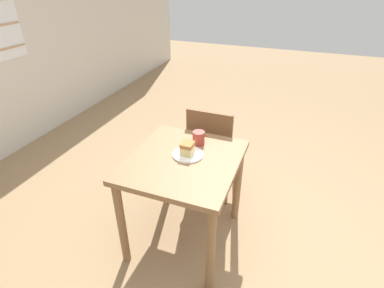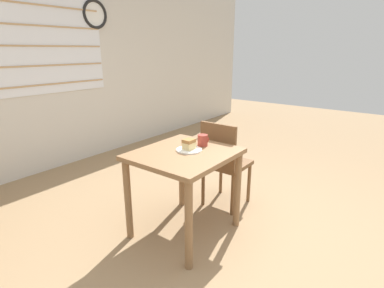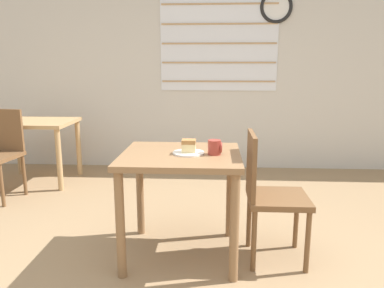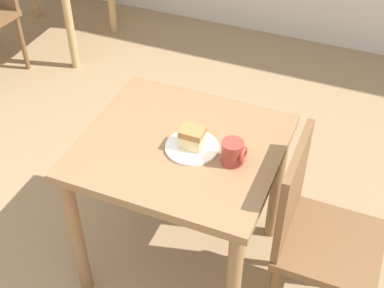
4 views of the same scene
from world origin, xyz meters
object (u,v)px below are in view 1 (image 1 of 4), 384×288
at_px(plate, 188,154).
at_px(cake_slice, 188,148).
at_px(coffee_mug, 199,138).
at_px(dining_table_near, 184,174).
at_px(chair_near_window, 212,148).

xyz_separation_m(plate, cake_slice, (0.00, 0.00, 0.05)).
bearing_deg(cake_slice, plate, -105.65).
relative_size(plate, coffee_mug, 2.19).
bearing_deg(cake_slice, dining_table_near, 173.01).
relative_size(chair_near_window, coffee_mug, 9.06).
distance_m(dining_table_near, cake_slice, 0.20).
distance_m(plate, coffee_mug, 0.19).
relative_size(plate, cake_slice, 2.33).
bearing_deg(chair_near_window, dining_table_near, 87.59).
height_order(plate, coffee_mug, coffee_mug).
distance_m(dining_table_near, plate, 0.15).
xyz_separation_m(plate, coffee_mug, (0.18, -0.02, 0.04)).
distance_m(plate, cake_slice, 0.05).
relative_size(dining_table_near, plate, 3.74).
xyz_separation_m(dining_table_near, coffee_mug, (0.24, -0.03, 0.18)).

